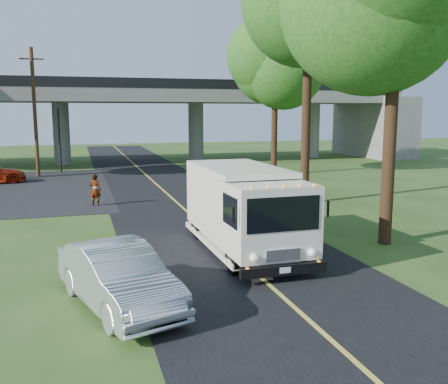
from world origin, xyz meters
name	(u,v)px	position (x,y,z in m)	size (l,w,h in m)	color
ground	(246,265)	(0.00, 0.00, 0.00)	(120.00, 120.00, 0.00)	#284518
road	(180,206)	(0.00, 10.00, 0.01)	(7.00, 90.00, 0.02)	black
lane_line	(180,205)	(0.00, 10.00, 0.03)	(0.12, 90.00, 0.01)	gold
overpass	(131,112)	(0.00, 32.00, 4.56)	(54.00, 10.00, 7.30)	slate
traffic_signal	(59,130)	(-6.00, 26.00, 3.20)	(0.18, 0.22, 5.20)	black
utility_pole	(35,112)	(-7.50, 24.00, 4.59)	(1.60, 0.26, 9.00)	#472D19
tree_right_mid	(315,5)	(6.41, 8.84, 9.61)	(6.62, 6.52, 12.74)	#382314
tree_right_far	(279,59)	(9.21, 19.84, 8.30)	(5.77, 5.67, 10.99)	#382314
step_van	(244,207)	(0.39, 1.43, 1.52)	(2.55, 6.71, 2.80)	silver
silver_sedan	(118,277)	(-3.98, -2.23, 0.75)	(1.59, 4.56, 1.50)	#9CA1A5
pedestrian	(95,190)	(-4.00, 11.23, 0.79)	(0.58, 0.38, 1.58)	gray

